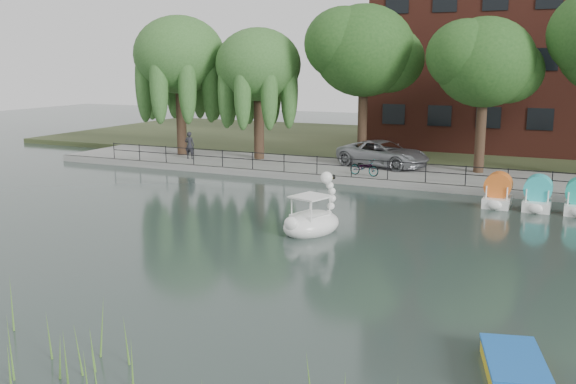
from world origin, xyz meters
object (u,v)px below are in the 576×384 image
Objects in this scene: pedestrian at (190,143)px; bicycle at (364,166)px; swan_boat at (312,219)px; yellow_rowboat at (514,366)px; minivan at (383,152)px.

bicycle is at bearing 166.16° from pedestrian.
swan_boat reaches higher than bicycle.
pedestrian is 0.79× the size of yellow_rowboat.
swan_boat is (1.34, -14.07, -0.78)m from minivan.
minivan is at bearing -177.86° from pedestrian.
bicycle reaches higher than yellow_rowboat.
pedestrian is at bearing 114.78° from minivan.
bicycle is 0.68× the size of yellow_rowboat.
minivan is 2.49× the size of yellow_rowboat.
yellow_rowboat is (21.69, -20.90, -1.16)m from pedestrian.
bicycle is 10.78m from swan_boat.
minivan is 3.64× the size of bicycle.
pedestrian reaches higher than bicycle.
swan_boat reaches higher than minivan.
minivan is 14.16m from swan_boat.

